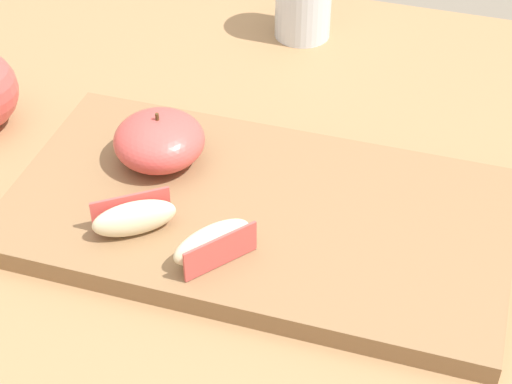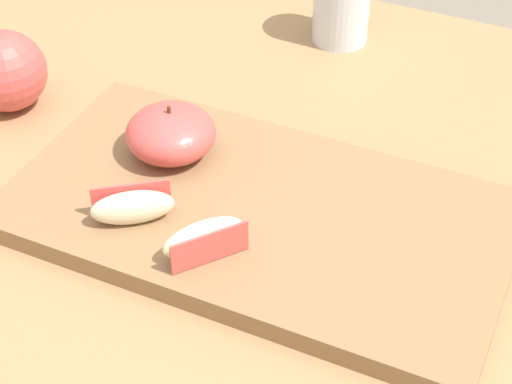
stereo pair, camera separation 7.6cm
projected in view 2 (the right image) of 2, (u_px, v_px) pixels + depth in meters
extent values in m
cube|color=#9E754C|center=(310.00, 251.00, 0.78)|extent=(1.16, 0.91, 0.03)
cube|color=#9E754C|center=(107.00, 168.00, 1.46)|extent=(0.06, 0.06, 0.70)
cube|color=olive|center=(256.00, 217.00, 0.78)|extent=(0.46, 0.25, 0.02)
ellipsoid|color=#D14C47|center=(171.00, 133.00, 0.82)|extent=(0.09, 0.09, 0.05)
cylinder|color=#4C3319|center=(169.00, 111.00, 0.80)|extent=(0.00, 0.00, 0.01)
ellipsoid|color=beige|center=(203.00, 238.00, 0.72)|extent=(0.07, 0.07, 0.03)
cube|color=#D14C47|center=(210.00, 247.00, 0.71)|extent=(0.05, 0.06, 0.03)
ellipsoid|color=beige|center=(133.00, 207.00, 0.75)|extent=(0.07, 0.06, 0.03)
cube|color=#D14C47|center=(131.00, 198.00, 0.76)|extent=(0.06, 0.04, 0.03)
sphere|color=#D14C47|center=(6.00, 71.00, 0.90)|extent=(0.09, 0.09, 0.09)
cylinder|color=silver|center=(342.00, 0.00, 1.01)|extent=(0.07, 0.07, 0.10)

